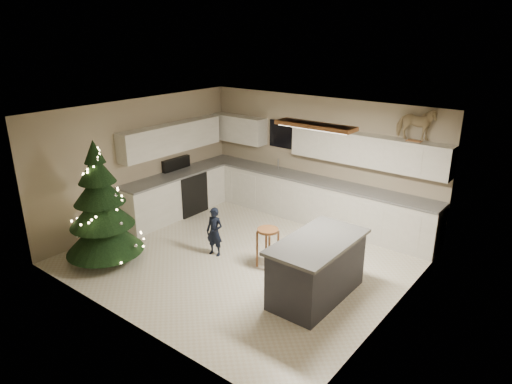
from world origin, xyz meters
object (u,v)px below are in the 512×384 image
bar_stool (268,238)px  toddler (215,232)px  island (317,268)px  rocking_horse (416,124)px  christmas_tree (101,213)px

bar_stool → toddler: size_ratio=0.78×
island → bar_stool: island is taller
bar_stool → rocking_horse: 3.30m
island → toddler: bearing=178.6°
toddler → rocking_horse: 4.05m
christmas_tree → toddler: bearing=44.7°
island → rocking_horse: bearing=82.3°
island → toddler: size_ratio=1.89×
bar_stool → island: bearing=-14.5°
christmas_tree → rocking_horse: bearing=45.3°
christmas_tree → toddler: (1.37, 1.35, -0.45)m
christmas_tree → rocking_horse: (3.88, 3.92, 1.41)m
christmas_tree → island: bearing=20.2°
island → toddler: island is taller
rocking_horse → toddler: bearing=123.4°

